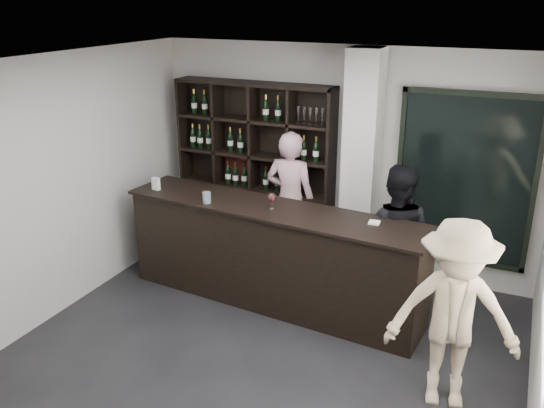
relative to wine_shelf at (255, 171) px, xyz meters
The scene contains 12 objects.
floor 3.06m from the wine_shelf, 65.85° to the right, with size 5.00×5.50×0.01m, color black.
wine_shelf is the anchor object (origin of this frame).
structural_column 1.52m from the wine_shelf, ahead, with size 0.40×0.40×2.90m, color silver.
glass_panel 2.71m from the wine_shelf, ahead, with size 1.60×0.08×2.10m.
tasting_counter 1.55m from the wine_shelf, 55.88° to the right, with size 3.64×0.75×1.20m.
taster_pink 0.68m from the wine_shelf, 15.51° to the right, with size 0.67×0.44×1.85m, color beige.
taster_black 2.24m from the wine_shelf, 18.50° to the right, with size 0.84×0.66×1.74m, color black.
customer 3.67m from the wine_shelf, 36.27° to the right, with size 1.14×0.66×1.76m, color tan.
wine_glass 1.48m from the wine_shelf, 56.47° to the right, with size 0.09×0.09×0.21m, color white, non-canonical shape.
spit_cup 1.36m from the wine_shelf, 87.95° to the right, with size 0.10×0.10×0.13m, color silver.
napkin_stack 2.29m from the wine_shelf, 30.67° to the right, with size 0.11×0.11×0.02m, color white.
card_stand 1.42m from the wine_shelf, 122.50° to the right, with size 0.10×0.05×0.15m, color white.
Camera 1 is at (2.16, -4.15, 3.48)m, focal length 38.00 mm.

